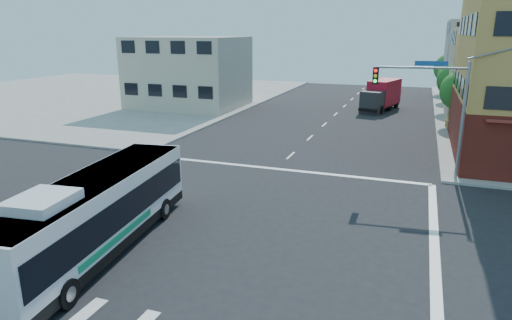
% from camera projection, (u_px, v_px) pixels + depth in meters
% --- Properties ---
extents(ground, '(120.00, 120.00, 0.00)m').
position_uv_depth(ground, '(215.00, 225.00, 20.99)').
color(ground, black).
rests_on(ground, ground).
extents(sidewalk_nw, '(50.00, 50.00, 0.15)m').
position_uv_depth(sidewalk_nw, '(93.00, 94.00, 64.05)').
color(sidewalk_nw, gray).
rests_on(sidewalk_nw, ground).
extents(building_east_far, '(12.06, 10.06, 10.00)m').
position_uv_depth(building_east_far, '(496.00, 61.00, 57.54)').
color(building_east_far, '#ACACA6').
rests_on(building_east_far, ground).
extents(building_west, '(12.06, 10.06, 8.00)m').
position_uv_depth(building_west, '(189.00, 73.00, 52.58)').
color(building_west, '#C0B59F').
rests_on(building_west, ground).
extents(signal_mast_ne, '(7.91, 1.13, 8.07)m').
position_uv_depth(signal_mast_ne, '(433.00, 97.00, 26.29)').
color(signal_mast_ne, gray).
rests_on(signal_mast_ne, ground).
extents(street_tree_a, '(3.60, 3.60, 5.53)m').
position_uv_depth(street_tree_a, '(462.00, 89.00, 41.42)').
color(street_tree_a, '#342413').
rests_on(street_tree_a, ground).
extents(street_tree_b, '(3.80, 3.80, 5.79)m').
position_uv_depth(street_tree_b, '(457.00, 78.00, 48.61)').
color(street_tree_b, '#342413').
rests_on(street_tree_b, ground).
extents(street_tree_c, '(3.40, 3.40, 5.29)m').
position_uv_depth(street_tree_c, '(453.00, 75.00, 55.94)').
color(street_tree_c, '#342413').
rests_on(street_tree_c, ground).
extents(street_tree_d, '(4.00, 4.00, 6.03)m').
position_uv_depth(street_tree_d, '(450.00, 67.00, 63.07)').
color(street_tree_d, '#342413').
rests_on(street_tree_d, ground).
extents(transit_bus, '(3.78, 11.83, 3.44)m').
position_uv_depth(transit_bus, '(96.00, 213.00, 18.01)').
color(transit_bus, black).
rests_on(transit_bus, ground).
extents(box_truck, '(3.99, 7.69, 3.33)m').
position_uv_depth(box_truck, '(381.00, 96.00, 51.12)').
color(box_truck, '#242429').
rests_on(box_truck, ground).
extents(parked_car, '(2.15, 4.63, 1.53)m').
position_uv_depth(parked_car, '(458.00, 123.00, 40.45)').
color(parked_car, '#DFBD5E').
rests_on(parked_car, ground).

